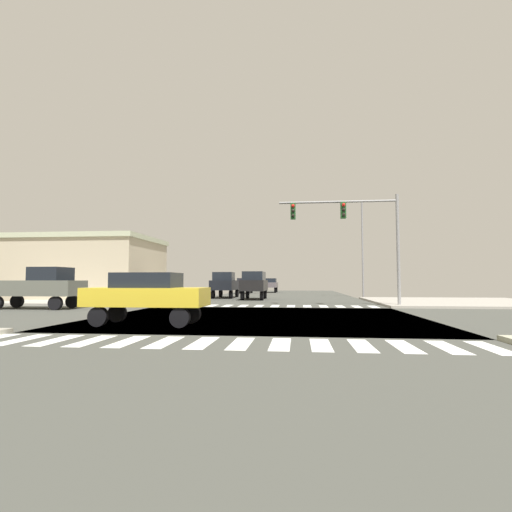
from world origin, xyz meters
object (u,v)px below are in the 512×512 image
traffic_signal_mast (351,223)px  suv_queued_1 (254,283)px  sedan_farside_2 (244,284)px  pickup_leading_2 (225,284)px  street_lamp (360,240)px  sedan_nearside_1 (271,284)px  sedan_outer_3 (147,294)px  bank_building (91,268)px  pickup_crossing_1 (39,286)px

traffic_signal_mast → suv_queued_1: (-7.02, 8.29, -3.75)m
sedan_farside_2 → pickup_leading_2: 12.95m
street_lamp → sedan_nearside_1: bearing=124.1°
suv_queued_1 → sedan_outer_3: suv_queued_1 is taller
street_lamp → bank_building: bearing=-165.2°
street_lamp → sedan_nearside_1: size_ratio=2.18×
sedan_farside_2 → suv_queued_1: bearing=100.9°
bank_building → traffic_signal_mast: bearing=-19.1°
sedan_farside_2 → pickup_crossing_1: size_ratio=0.84×
traffic_signal_mast → pickup_crossing_1: (-17.94, -3.91, -3.85)m
bank_building → pickup_leading_2: 11.77m
sedan_nearside_1 → pickup_leading_2: bearing=79.9°
suv_queued_1 → sedan_outer_3: 19.29m
sedan_farside_2 → sedan_outer_3: size_ratio=1.00×
street_lamp → pickup_leading_2: (-12.65, -2.62, -4.21)m
suv_queued_1 → sedan_outer_3: (-1.76, -19.20, -0.28)m
sedan_nearside_1 → sedan_farside_2: 4.93m
pickup_crossing_1 → pickup_leading_2: same height
sedan_nearside_1 → suv_queued_1: (0.00, -19.52, 0.28)m
traffic_signal_mast → pickup_leading_2: 15.33m
sedan_outer_3 → sedan_farside_2: bearing=2.0°
traffic_signal_mast → sedan_nearside_1: bearing=104.2°
pickup_crossing_1 → street_lamp: bearing=130.4°
traffic_signal_mast → sedan_farside_2: (-10.02, 23.89, -4.03)m
bank_building → sedan_farside_2: size_ratio=2.88×
traffic_signal_mast → pickup_leading_2: bearing=132.5°
pickup_crossing_1 → sedan_nearside_1: bearing=161.0°
sedan_nearside_1 → bank_building: bearing=55.5°
street_lamp → pickup_leading_2: bearing=-168.3°
pickup_crossing_1 → sedan_outer_3: size_ratio=1.19×
street_lamp → pickup_crossing_1: size_ratio=1.84×
traffic_signal_mast → pickup_leading_2: traffic_signal_mast is taller
sedan_nearside_1 → pickup_leading_2: pickup_leading_2 is taller
sedan_farside_2 → pickup_leading_2: pickup_leading_2 is taller
sedan_farside_2 → pickup_crossing_1: (-7.92, -27.81, 0.17)m
traffic_signal_mast → sedan_nearside_1: traffic_signal_mast is taller
sedan_outer_3 → suv_queued_1: bearing=-5.2°
traffic_signal_mast → bank_building: bearing=160.9°
traffic_signal_mast → street_lamp: 13.82m
sedan_nearside_1 → suv_queued_1: size_ratio=0.93×
bank_building → sedan_nearside_1: 24.94m
traffic_signal_mast → sedan_farside_2: bearing=112.8°
pickup_crossing_1 → sedan_farside_2: bearing=164.1°
street_lamp → bank_building: 24.73m
suv_queued_1 → bank_building: bearing=4.0°
pickup_leading_2 → street_lamp: bearing=-168.3°
street_lamp → suv_queued_1: (-9.65, -5.28, -4.10)m
traffic_signal_mast → sedan_nearside_1: 28.96m
sedan_nearside_1 → pickup_crossing_1: 33.55m
traffic_signal_mast → street_lamp: bearing=79.0°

